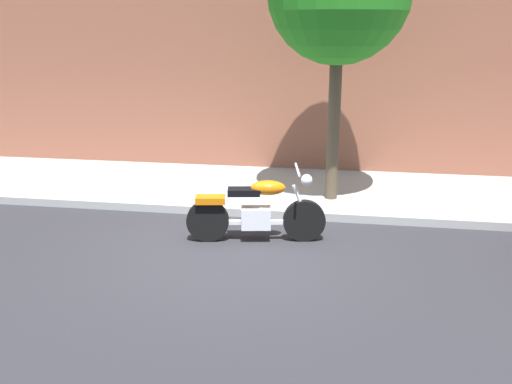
{
  "coord_description": "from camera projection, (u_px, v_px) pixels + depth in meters",
  "views": [
    {
      "loc": [
        1.55,
        -7.43,
        3.18
      ],
      "look_at": [
        0.28,
        0.43,
        0.78
      ],
      "focal_mm": 39.32,
      "sensor_mm": 36.0,
      "label": 1
    }
  ],
  "objects": [
    {
      "name": "motorcycle",
      "position": [
        256.0,
        212.0,
        8.41
      ],
      "size": [
        2.09,
        0.72,
        1.14
      ],
      "color": "black",
      "rests_on": "ground"
    },
    {
      "name": "ground_plane",
      "position": [
        232.0,
        250.0,
        8.18
      ],
      "size": [
        60.0,
        60.0,
        0.0
      ],
      "primitive_type": "plane",
      "color": "#28282D"
    },
    {
      "name": "sidewalk",
      "position": [
        262.0,
        189.0,
        10.94
      ],
      "size": [
        22.21,
        2.96,
        0.14
      ],
      "primitive_type": "cube",
      "color": "#9E9E9E",
      "rests_on": "ground"
    }
  ]
}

